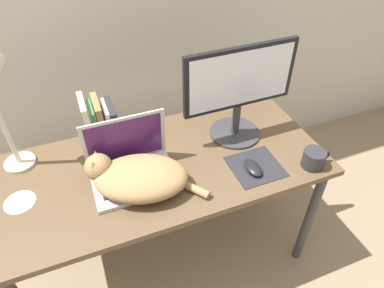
% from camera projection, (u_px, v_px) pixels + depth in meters
% --- Properties ---
extents(desk, '(1.41, 0.65, 0.70)m').
position_uv_depth(desk, '(164.00, 175.00, 1.53)').
color(desk, brown).
rests_on(desk, ground_plane).
extents(laptop, '(0.34, 0.24, 0.26)m').
position_uv_depth(laptop, '(132.00, 167.00, 1.40)').
color(laptop, '#B7B7BC').
rests_on(laptop, desk).
extents(cat, '(0.45, 0.35, 0.15)m').
position_uv_depth(cat, '(137.00, 177.00, 1.33)').
color(cat, '#99754C').
rests_on(cat, desk).
extents(external_monitor, '(0.51, 0.24, 0.44)m').
position_uv_depth(external_monitor, '(239.00, 89.00, 1.48)').
color(external_monitor, '#333338').
rests_on(external_monitor, desk).
extents(mousepad, '(0.21, 0.20, 0.00)m').
position_uv_depth(mousepad, '(255.00, 166.00, 1.47)').
color(mousepad, '#232328').
rests_on(mousepad, desk).
extents(computer_mouse, '(0.06, 0.11, 0.03)m').
position_uv_depth(computer_mouse, '(253.00, 168.00, 1.44)').
color(computer_mouse, black).
rests_on(computer_mouse, mousepad).
extents(book_row, '(0.14, 0.16, 0.25)m').
position_uv_depth(book_row, '(101.00, 125.00, 1.51)').
color(book_row, beige).
rests_on(book_row, desk).
extents(mug, '(0.13, 0.09, 0.08)m').
position_uv_depth(mug, '(314.00, 159.00, 1.45)').
color(mug, '#28282D').
rests_on(mug, desk).
extents(cd_disc, '(0.12, 0.12, 0.00)m').
position_uv_depth(cd_disc, '(20.00, 202.00, 1.32)').
color(cd_disc, silver).
rests_on(cd_disc, desk).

